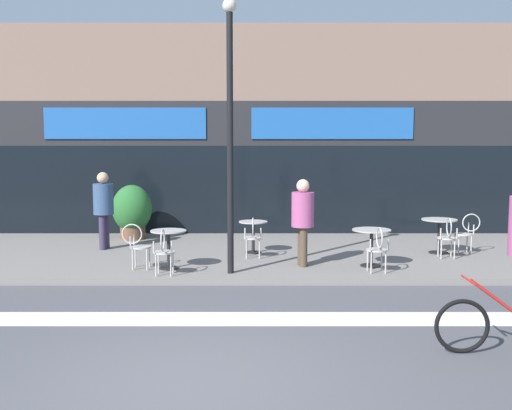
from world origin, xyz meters
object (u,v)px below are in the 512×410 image
bistro_table_3 (442,229)px  cafe_chair_3_near (450,235)px  cafe_chair_0_near (166,249)px  cafe_chair_2_near (380,247)px  lamp_post (232,118)px  cafe_chair_3_side (469,231)px  bistro_table_1 (255,231)px  bistro_table_0 (171,241)px  planter_pot (134,211)px  cafe_chair_1_near (255,235)px  bistro_table_2 (374,240)px  cafe_chair_0_side (139,243)px  pedestrian_far_end (106,204)px  pedestrian_near_end (305,215)px

bistro_table_3 → cafe_chair_3_near: size_ratio=0.87×
bistro_table_3 → cafe_chair_0_near: 6.30m
cafe_chair_2_near → lamp_post: (-2.83, -0.00, 2.45)m
cafe_chair_0_near → cafe_chair_3_side: (6.49, 2.28, 0.00)m
cafe_chair_2_near → cafe_chair_3_side: 3.17m
cafe_chair_3_side → bistro_table_1: bearing=0.6°
bistro_table_0 → lamp_post: bearing=-17.6°
cafe_chair_3_near → planter_pot: planter_pot is taller
cafe_chair_3_near → bistro_table_3: bearing=3.5°
bistro_table_3 → cafe_chair_1_near: size_ratio=0.87×
bistro_table_2 → cafe_chair_0_side: (-4.69, -0.23, -0.03)m
lamp_post → cafe_chair_3_near: bearing=17.2°
cafe_chair_3_side → pedestrian_far_end: 8.36m
cafe_chair_1_near → pedestrian_far_end: bearing=72.5°
lamp_post → bistro_table_3: bearing=23.9°
bistro_table_0 → pedestrian_near_end: bearing=5.8°
planter_pot → lamp_post: size_ratio=0.27×
bistro_table_0 → cafe_chair_3_near: size_ratio=0.86×
bistro_table_0 → bistro_table_3: (5.87, 1.66, 0.01)m
bistro_table_1 → cafe_chair_3_near: cafe_chair_3_near is taller
cafe_chair_3_side → planter_pot: bearing=-12.9°
cafe_chair_1_near → cafe_chair_3_near: size_ratio=1.00×
bistro_table_1 → cafe_chair_2_near: (2.40, -2.08, 0.00)m
bistro_table_0 → pedestrian_near_end: (2.68, 0.27, 0.50)m
bistro_table_0 → cafe_chair_2_near: size_ratio=0.86×
bistro_table_3 → cafe_chair_3_near: (-0.01, -0.63, -0.04)m
cafe_chair_1_near → pedestrian_far_end: 3.71m
cafe_chair_1_near → cafe_chair_3_side: bearing=-82.8°
bistro_table_0 → pedestrian_far_end: 2.89m
bistro_table_1 → cafe_chair_0_side: size_ratio=0.80×
bistro_table_0 → planter_pot: size_ratio=0.55×
bistro_table_3 → pedestrian_far_end: 7.73m
bistro_table_0 → cafe_chair_1_near: 1.98m
cafe_chair_0_side → cafe_chair_2_near: (4.70, -0.39, 0.00)m
bistro_table_0 → cafe_chair_0_side: size_ratio=0.86×
cafe_chair_3_side → pedestrian_near_end: 4.10m
bistro_table_3 → pedestrian_far_end: bearing=176.2°
cafe_chair_0_side → cafe_chair_3_near: (6.49, 1.03, 0.00)m
planter_pot → pedestrian_near_end: (4.14, -3.35, 0.32)m
planter_pot → cafe_chair_0_near: bearing=-71.0°
lamp_post → pedestrian_far_end: (-3.07, 2.57, -1.89)m
bistro_table_1 → bistro_table_2: bistro_table_2 is taller
cafe_chair_2_near → pedestrian_far_end: bearing=62.7°
bistro_table_3 → cafe_chair_1_near: cafe_chair_1_near is taller
cafe_chair_3_side → pedestrian_far_end: (-8.32, 0.52, 0.56)m
lamp_post → pedestrian_near_end: (1.43, 0.67, -1.92)m
bistro_table_0 → bistro_table_2: bistro_table_0 is taller
bistro_table_3 → cafe_chair_2_near: bearing=-131.2°
cafe_chair_1_near → cafe_chair_3_side: (4.82, 0.59, 0.00)m
bistro_table_3 → planter_pot: size_ratio=0.56×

